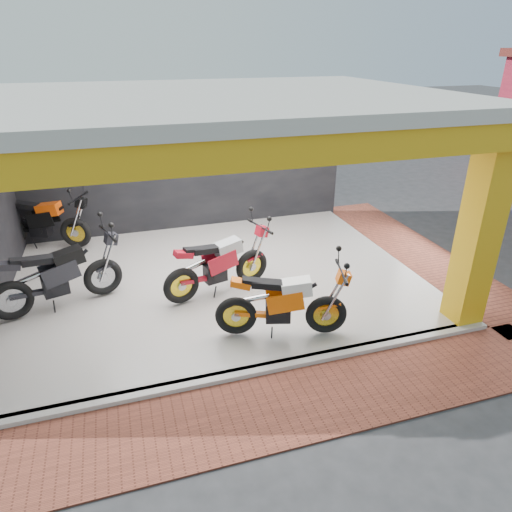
{
  "coord_description": "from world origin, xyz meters",
  "views": [
    {
      "loc": [
        -1.73,
        -6.19,
        4.48
      ],
      "look_at": [
        0.55,
        1.1,
        0.9
      ],
      "focal_mm": 32.0,
      "sensor_mm": 36.0,
      "label": 1
    }
  ],
  "objects": [
    {
      "name": "ground",
      "position": [
        0.0,
        0.0,
        0.0
      ],
      "size": [
        80.0,
        80.0,
        0.0
      ],
      "primitive_type": "plane",
      "color": "#2D2D30",
      "rests_on": "ground"
    },
    {
      "name": "showroom_floor",
      "position": [
        0.0,
        2.0,
        0.05
      ],
      "size": [
        8.0,
        6.0,
        0.1
      ],
      "primitive_type": "cube",
      "color": "silver",
      "rests_on": "ground"
    },
    {
      "name": "showroom_ceiling",
      "position": [
        0.0,
        2.0,
        3.6
      ],
      "size": [
        8.4,
        6.4,
        0.2
      ],
      "primitive_type": "cube",
      "color": "beige",
      "rests_on": "corner_column"
    },
    {
      "name": "back_wall",
      "position": [
        0.0,
        5.1,
        1.75
      ],
      "size": [
        8.2,
        0.2,
        3.5
      ],
      "primitive_type": "cube",
      "color": "black",
      "rests_on": "ground"
    },
    {
      "name": "corner_column",
      "position": [
        3.75,
        -0.75,
        1.75
      ],
      "size": [
        0.5,
        0.5,
        3.5
      ],
      "primitive_type": "cube",
      "color": "gold",
      "rests_on": "ground"
    },
    {
      "name": "header_beam_front",
      "position": [
        0.0,
        -1.0,
        3.3
      ],
      "size": [
        8.4,
        0.3,
        0.4
      ],
      "primitive_type": "cube",
      "color": "gold",
      "rests_on": "corner_column"
    },
    {
      "name": "header_beam_right",
      "position": [
        4.0,
        2.0,
        3.3
      ],
      "size": [
        0.3,
        6.4,
        0.4
      ],
      "primitive_type": "cube",
      "color": "gold",
      "rests_on": "corner_column"
    },
    {
      "name": "floor_kerb",
      "position": [
        0.0,
        -1.02,
        0.05
      ],
      "size": [
        8.0,
        0.2,
        0.1
      ],
      "primitive_type": "cube",
      "color": "silver",
      "rests_on": "ground"
    },
    {
      "name": "paver_front",
      "position": [
        0.0,
        -1.8,
        0.01
      ],
      "size": [
        9.0,
        1.4,
        0.03
      ],
      "primitive_type": "cube",
      "color": "brown",
      "rests_on": "ground"
    },
    {
      "name": "paver_right",
      "position": [
        4.8,
        2.0,
        0.01
      ],
      "size": [
        1.4,
        7.0,
        0.03
      ],
      "primitive_type": "cube",
      "color": "brown",
      "rests_on": "ground"
    },
    {
      "name": "moto_hero",
      "position": [
        1.24,
        -0.5,
        0.79
      ],
      "size": [
        2.41,
        1.43,
        1.38
      ],
      "primitive_type": null,
      "rotation": [
        0.0,
        0.0,
        -0.28
      ],
      "color": "#FE620A",
      "rests_on": "showroom_floor"
    },
    {
      "name": "moto_row_a",
      "position": [
        0.59,
        1.55,
        0.81
      ],
      "size": [
        2.46,
        1.42,
        1.42
      ],
      "primitive_type": null,
      "rotation": [
        0.0,
        0.0,
        0.26
      ],
      "color": "#AD1222",
      "rests_on": "showroom_floor"
    },
    {
      "name": "moto_row_b",
      "position": [
        -2.21,
        1.91,
        0.84
      ],
      "size": [
        2.57,
        1.53,
        1.48
      ],
      "primitive_type": null,
      "rotation": [
        0.0,
        0.0,
        0.28
      ],
      "color": "black",
      "rests_on": "showroom_floor"
    },
    {
      "name": "moto_row_c",
      "position": [
        -2.8,
        4.4,
        0.84
      ],
      "size": [
        2.59,
        1.78,
        1.49
      ],
      "primitive_type": null,
      "rotation": [
        0.0,
        0.0,
        -0.4
      ],
      "color": "black",
      "rests_on": "showroom_floor"
    }
  ]
}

